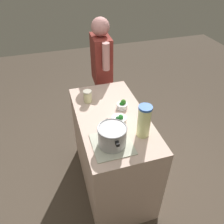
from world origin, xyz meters
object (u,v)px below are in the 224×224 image
Objects in this scene: cooking_pot at (112,136)px; broccoli_bowl_front at (119,119)px; broccoli_bowl_center at (122,105)px; person_cook at (102,77)px; mason_jar at (88,96)px; lemonade_pitcher at (144,121)px.

cooking_pot reaches higher than broccoli_bowl_front.
broccoli_bowl_front is 1.30× the size of broccoli_bowl_center.
mason_jar is at bearing 153.06° from person_cook.
person_cook is at bearing -10.78° from cooking_pot.
lemonade_pitcher reaches higher than mason_jar.
mason_jar is 0.35m from broccoli_bowl_center.
broccoli_bowl_front is (-0.38, -0.20, -0.03)m from mason_jar.
mason_jar is 0.43m from broccoli_bowl_front.
cooking_pot is at bearing 97.75° from lemonade_pitcher.
lemonade_pitcher is at bearing -150.52° from mason_jar.
cooking_pot is 0.63m from mason_jar.
mason_jar is at bearing 29.48° from lemonade_pitcher.
person_cook is (1.19, -0.23, -0.17)m from cooking_pot.
mason_jar is (0.59, 0.33, -0.08)m from lemonade_pitcher.
cooking_pot is at bearing 151.94° from broccoli_bowl_center.
broccoli_bowl_front is at bearing -29.13° from cooking_pot.
lemonade_pitcher is at bearing -147.48° from broccoli_bowl_front.
person_cook reaches higher than mason_jar.
cooking_pot is 2.89× the size of broccoli_bowl_center.
lemonade_pitcher is 0.28m from broccoli_bowl_front.
person_cook is at bearing -5.36° from broccoli_bowl_front.
lemonade_pitcher is 2.14× the size of broccoli_bowl_front.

